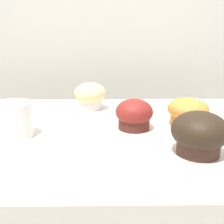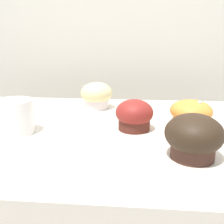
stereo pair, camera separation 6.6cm
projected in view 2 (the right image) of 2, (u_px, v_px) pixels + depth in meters
The scene contains 6 objects.
wall_back at pixel (119, 91), 1.26m from camera, with size 3.20×0.10×1.80m, color beige.
muffin_back_left at pixel (191, 114), 0.67m from camera, with size 0.11×0.11×0.08m.
muffin_back_right at pixel (97, 95), 0.86m from camera, with size 0.10×0.10×0.09m.
muffin_front_left at pixel (194, 137), 0.51m from camera, with size 0.11×0.11×0.09m.
muffin_front_right at pixel (134, 115), 0.67m from camera, with size 0.10×0.10×0.08m.
coffee_cup at pixel (15, 116), 0.64m from camera, with size 0.09×0.13×0.08m.
Camera 2 is at (0.07, -0.64, 1.16)m, focal length 42.00 mm.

